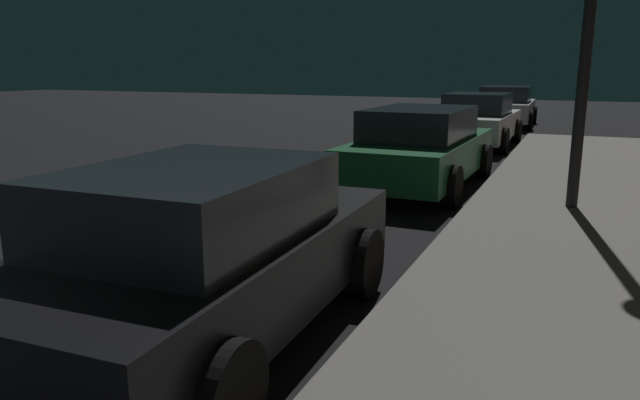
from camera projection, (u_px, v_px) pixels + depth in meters
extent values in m
cube|color=black|center=(211.00, 268.00, 4.80)|extent=(1.84, 4.10, 0.64)
cube|color=#1E2328|center=(194.00, 202.00, 4.50)|extent=(1.58, 2.16, 0.56)
cylinder|color=black|center=(205.00, 243.00, 6.31)|extent=(0.24, 0.67, 0.66)
cylinder|color=black|center=(363.00, 263.00, 5.67)|extent=(0.24, 0.67, 0.66)
cylinder|color=black|center=(0.00, 342.00, 4.04)|extent=(0.24, 0.67, 0.66)
cylinder|color=black|center=(226.00, 395.00, 3.40)|extent=(0.24, 0.67, 0.66)
cube|color=#19592D|center=(420.00, 156.00, 10.80)|extent=(1.88, 4.48, 0.64)
cube|color=#1E2328|center=(420.00, 124.00, 10.58)|extent=(1.62, 2.44, 0.56)
cylinder|color=black|center=(396.00, 155.00, 12.44)|extent=(0.24, 0.66, 0.66)
cylinder|color=black|center=(484.00, 161.00, 11.70)|extent=(0.24, 0.66, 0.66)
cylinder|color=black|center=(345.00, 177.00, 10.01)|extent=(0.24, 0.66, 0.66)
cylinder|color=black|center=(452.00, 186.00, 9.27)|extent=(0.24, 0.66, 0.66)
cube|color=silver|center=(477.00, 125.00, 16.31)|extent=(1.87, 4.13, 0.64)
cube|color=#1E2328|center=(478.00, 104.00, 16.13)|extent=(1.60, 1.91, 0.56)
cylinder|color=black|center=(454.00, 128.00, 17.85)|extent=(0.24, 0.67, 0.66)
cylinder|color=black|center=(517.00, 131.00, 17.11)|extent=(0.24, 0.67, 0.66)
cylinder|color=black|center=(432.00, 137.00, 15.61)|extent=(0.24, 0.67, 0.66)
cylinder|color=black|center=(503.00, 141.00, 14.87)|extent=(0.24, 0.67, 0.66)
cube|color=#B7B7BF|center=(505.00, 110.00, 21.78)|extent=(1.97, 4.26, 0.64)
cube|color=#1E2328|center=(506.00, 94.00, 21.57)|extent=(1.69, 2.07, 0.56)
cylinder|color=black|center=(483.00, 113.00, 23.36)|extent=(0.24, 0.67, 0.66)
cylinder|color=black|center=(534.00, 115.00, 22.67)|extent=(0.24, 0.67, 0.66)
cylinder|color=black|center=(473.00, 119.00, 21.00)|extent=(0.24, 0.67, 0.66)
cylinder|color=black|center=(529.00, 121.00, 20.31)|extent=(0.24, 0.67, 0.66)
cylinder|color=black|center=(588.00, 34.00, 8.19)|extent=(0.16, 0.16, 4.87)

